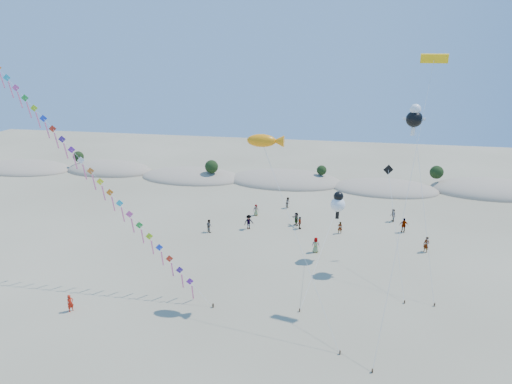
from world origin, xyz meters
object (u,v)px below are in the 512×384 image
(parafoil_kite, at_px, (433,66))
(flyer_foreground, at_px, (70,303))
(fish_kite, at_px, (266,141))
(kite_train, at_px, (63,141))

(parafoil_kite, height_order, flyer_foreground, parafoil_kite)
(flyer_foreground, bearing_deg, parafoil_kite, -47.65)
(fish_kite, height_order, flyer_foreground, fish_kite)
(kite_train, xyz_separation_m, flyer_foreground, (3.11, -6.63, -12.34))
(fish_kite, relative_size, parafoil_kite, 0.71)
(parafoil_kite, relative_size, flyer_foreground, 13.57)
(fish_kite, bearing_deg, parafoil_kite, 12.33)
(kite_train, bearing_deg, flyer_foreground, -64.87)
(fish_kite, distance_m, flyer_foreground, 21.27)
(fish_kite, height_order, parafoil_kite, parafoil_kite)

